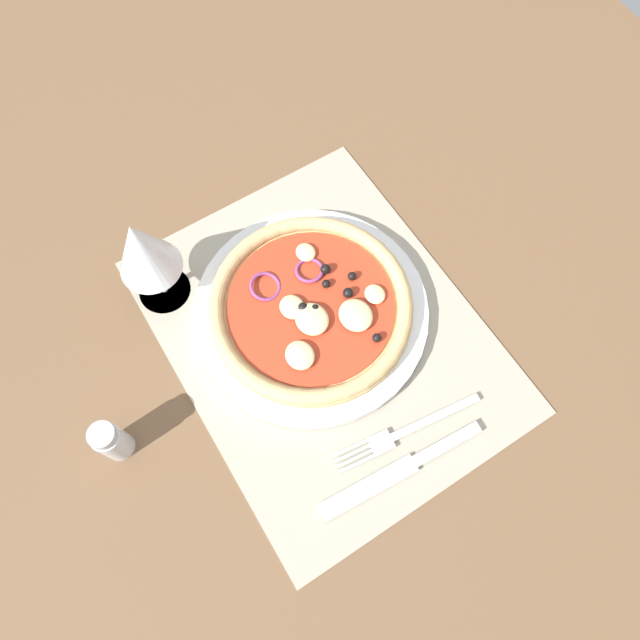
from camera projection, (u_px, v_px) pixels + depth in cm
name	position (u px, v px, depth cm)	size (l,w,h in cm)	color
ground_plane	(324.00, 338.00, 71.28)	(190.00, 140.00, 2.40)	brown
placemat	(324.00, 334.00, 69.99)	(44.44, 34.55, 0.40)	#A39984
plate	(312.00, 311.00, 70.15)	(28.18, 28.18, 1.42)	white
pizza	(312.00, 306.00, 68.46)	(24.22, 24.22, 2.58)	tan
fork	(400.00, 434.00, 64.91)	(3.79, 18.05, 0.44)	silver
knife	(400.00, 470.00, 63.35)	(3.18, 20.07, 0.62)	silver
wine_glass	(143.00, 250.00, 63.16)	(7.20, 7.20, 14.90)	silver
pepper_shaker	(111.00, 441.00, 61.99)	(3.20, 3.20, 6.70)	silver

